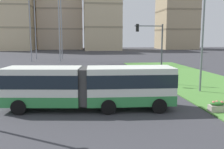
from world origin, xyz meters
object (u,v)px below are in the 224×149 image
at_px(articulated_bus, 90,86).
at_px(car_grey_wagon, 34,84).
at_px(flower_planter_4, 217,106).
at_px(traffic_light_far_right, 154,44).
at_px(streetlight_median, 203,33).
at_px(apartment_tower_centre, 102,7).
at_px(apartment_tower_westcentre, 61,1).

relative_size(articulated_bus, car_grey_wagon, 2.72).
bearing_deg(articulated_bus, flower_planter_4, -12.58).
distance_m(traffic_light_far_right, streetlight_median, 5.63).
height_order(streetlight_median, apartment_tower_centre, apartment_tower_centre).
bearing_deg(streetlight_median, traffic_light_far_right, 125.68).
bearing_deg(streetlight_median, articulated_bus, -156.98).
height_order(car_grey_wagon, apartment_tower_westcentre, apartment_tower_westcentre).
bearing_deg(car_grey_wagon, articulated_bus, -51.24).
height_order(articulated_bus, apartment_tower_centre, apartment_tower_centre).
relative_size(articulated_bus, traffic_light_far_right, 1.86).
distance_m(car_grey_wagon, flower_planter_4, 15.68).
bearing_deg(flower_planter_4, articulated_bus, 167.42).
bearing_deg(apartment_tower_westcentre, apartment_tower_centre, -32.32).
bearing_deg(articulated_bus, apartment_tower_westcentre, 95.28).
xyz_separation_m(articulated_bus, apartment_tower_westcentre, (-9.40, 101.83, 19.97)).
bearing_deg(apartment_tower_centre, articulated_bus, -95.31).
relative_size(apartment_tower_westcentre, apartment_tower_centre, 1.21).
bearing_deg(flower_planter_4, car_grey_wagon, 149.08).
height_order(car_grey_wagon, flower_planter_4, car_grey_wagon).
bearing_deg(streetlight_median, apartment_tower_centre, 91.33).
xyz_separation_m(flower_planter_4, apartment_tower_centre, (-0.09, 92.46, 17.48)).
xyz_separation_m(articulated_bus, apartment_tower_centre, (8.41, 90.56, 16.25)).
distance_m(flower_planter_4, apartment_tower_westcentre, 107.38).
bearing_deg(flower_planter_4, streetlight_median, 73.27).
height_order(flower_planter_4, apartment_tower_centre, apartment_tower_centre).
distance_m(car_grey_wagon, streetlight_median, 16.14).
distance_m(streetlight_median, apartment_tower_centre, 87.06).
height_order(articulated_bus, traffic_light_far_right, traffic_light_far_right).
height_order(flower_planter_4, streetlight_median, streetlight_median).
bearing_deg(traffic_light_far_right, streetlight_median, -54.32).
relative_size(streetlight_median, apartment_tower_centre, 0.28).
height_order(articulated_bus, car_grey_wagon, articulated_bus).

